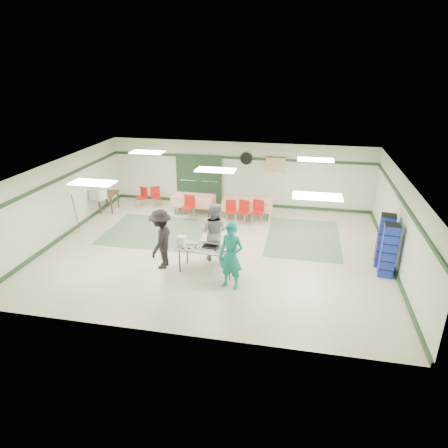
% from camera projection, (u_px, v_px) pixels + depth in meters
% --- Properties ---
extents(floor, '(11.00, 11.00, 0.00)m').
position_uv_depth(floor, '(216.00, 249.00, 13.16)').
color(floor, beige).
rests_on(floor, ground).
extents(ceiling, '(11.00, 11.00, 0.00)m').
position_uv_depth(ceiling, '(216.00, 169.00, 12.14)').
color(ceiling, silver).
rests_on(ceiling, wall_back).
extents(wall_back, '(11.00, 0.00, 11.00)m').
position_uv_depth(wall_back, '(239.00, 174.00, 16.73)').
color(wall_back, beige).
rests_on(wall_back, floor).
extents(wall_front, '(11.00, 0.00, 11.00)m').
position_uv_depth(wall_front, '(171.00, 282.00, 8.57)').
color(wall_front, beige).
rests_on(wall_front, floor).
extents(wall_left, '(0.00, 9.00, 9.00)m').
position_uv_depth(wall_left, '(59.00, 200.00, 13.66)').
color(wall_left, beige).
rests_on(wall_left, floor).
extents(wall_right, '(0.00, 9.00, 9.00)m').
position_uv_depth(wall_right, '(400.00, 224.00, 11.65)').
color(wall_right, beige).
rests_on(wall_right, floor).
extents(trim_back, '(11.00, 0.06, 0.10)m').
position_uv_depth(trim_back, '(239.00, 158.00, 16.44)').
color(trim_back, '#203C24').
rests_on(trim_back, wall_back).
extents(baseboard_back, '(11.00, 0.06, 0.12)m').
position_uv_depth(baseboard_back, '(239.00, 204.00, 17.20)').
color(baseboard_back, '#203C24').
rests_on(baseboard_back, floor).
extents(trim_left, '(0.06, 9.00, 0.10)m').
position_uv_depth(trim_left, '(57.00, 180.00, 13.39)').
color(trim_left, '#203C24').
rests_on(trim_left, wall_back).
extents(baseboard_left, '(0.06, 9.00, 0.12)m').
position_uv_depth(baseboard_left, '(66.00, 234.00, 14.14)').
color(baseboard_left, '#203C24').
rests_on(baseboard_left, floor).
extents(trim_right, '(0.06, 9.00, 0.10)m').
position_uv_depth(trim_right, '(403.00, 201.00, 11.39)').
color(trim_right, '#203C24').
rests_on(trim_right, wall_back).
extents(baseboard_right, '(0.06, 9.00, 0.12)m').
position_uv_depth(baseboard_right, '(392.00, 263.00, 12.14)').
color(baseboard_right, '#203C24').
rests_on(baseboard_right, floor).
extents(green_patch_a, '(3.50, 3.00, 0.01)m').
position_uv_depth(green_patch_a, '(155.00, 231.00, 14.53)').
color(green_patch_a, slate).
rests_on(green_patch_a, floor).
extents(green_patch_b, '(2.50, 3.50, 0.01)m').
position_uv_depth(green_patch_b, '(303.00, 238.00, 14.01)').
color(green_patch_b, slate).
rests_on(green_patch_b, floor).
extents(double_door_left, '(0.90, 0.06, 2.10)m').
position_uv_depth(double_door_left, '(189.00, 179.00, 17.20)').
color(double_door_left, gray).
rests_on(double_door_left, floor).
extents(double_door_right, '(0.90, 0.06, 2.10)m').
position_uv_depth(double_door_right, '(210.00, 180.00, 17.02)').
color(double_door_right, gray).
rests_on(double_door_right, floor).
extents(door_frame, '(2.00, 0.03, 2.15)m').
position_uv_depth(door_frame, '(199.00, 179.00, 17.09)').
color(door_frame, '#203C24').
rests_on(door_frame, floor).
extents(wall_fan, '(0.50, 0.10, 0.50)m').
position_uv_depth(wall_fan, '(246.00, 158.00, 16.36)').
color(wall_fan, black).
rests_on(wall_fan, wall_back).
extents(scroll_banner, '(0.80, 0.02, 0.60)m').
position_uv_depth(scroll_banner, '(275.00, 165.00, 16.22)').
color(scroll_banner, '#D8C587').
rests_on(scroll_banner, wall_back).
extents(serving_table, '(1.83, 0.90, 0.76)m').
position_uv_depth(serving_table, '(207.00, 249.00, 11.51)').
color(serving_table, '#A2A29D').
rests_on(serving_table, floor).
extents(sheet_tray_right, '(0.61, 0.49, 0.02)m').
position_uv_depth(sheet_tray_right, '(228.00, 251.00, 11.30)').
color(sheet_tray_right, silver).
rests_on(sheet_tray_right, serving_table).
extents(sheet_tray_mid, '(0.66, 0.53, 0.02)m').
position_uv_depth(sheet_tray_mid, '(207.00, 246.00, 11.58)').
color(sheet_tray_mid, silver).
rests_on(sheet_tray_mid, serving_table).
extents(sheet_tray_left, '(0.57, 0.46, 0.02)m').
position_uv_depth(sheet_tray_left, '(186.00, 247.00, 11.52)').
color(sheet_tray_left, silver).
rests_on(sheet_tray_left, serving_table).
extents(baking_pan, '(0.47, 0.32, 0.08)m').
position_uv_depth(baking_pan, '(210.00, 247.00, 11.46)').
color(baking_pan, black).
rests_on(baking_pan, serving_table).
extents(foam_box_stack, '(0.26, 0.24, 0.27)m').
position_uv_depth(foam_box_stack, '(182.00, 241.00, 11.65)').
color(foam_box_stack, white).
rests_on(foam_box_stack, serving_table).
extents(volunteer_teal, '(0.78, 0.62, 1.88)m').
position_uv_depth(volunteer_teal, '(231.00, 256.00, 10.64)').
color(volunteer_teal, '#128173').
rests_on(volunteer_teal, floor).
extents(volunteer_grey, '(0.98, 0.81, 1.84)m').
position_uv_depth(volunteer_grey, '(214.00, 232.00, 12.19)').
color(volunteer_grey, gray).
rests_on(volunteer_grey, floor).
extents(volunteer_dark, '(0.69, 1.18, 1.82)m').
position_uv_depth(volunteer_dark, '(161.00, 239.00, 11.71)').
color(volunteer_dark, black).
rests_on(volunteer_dark, floor).
extents(dining_table_a, '(1.97, 0.95, 0.77)m').
position_uv_depth(dining_table_a, '(248.00, 204.00, 15.65)').
color(dining_table_a, red).
rests_on(dining_table_a, floor).
extents(dining_table_b, '(1.70, 0.80, 0.77)m').
position_uv_depth(dining_table_b, '(193.00, 200.00, 16.05)').
color(dining_table_b, red).
rests_on(dining_table_b, floor).
extents(chair_a, '(0.49, 0.49, 0.87)m').
position_uv_depth(chair_a, '(243.00, 209.00, 15.17)').
color(chair_a, red).
rests_on(chair_a, floor).
extents(chair_b, '(0.47, 0.47, 0.85)m').
position_uv_depth(chair_b, '(231.00, 209.00, 15.26)').
color(chair_b, red).
rests_on(chair_b, floor).
extents(chair_c, '(0.47, 0.47, 0.91)m').
position_uv_depth(chair_c, '(258.00, 209.00, 15.06)').
color(chair_c, red).
rests_on(chair_c, floor).
extents(chair_d, '(0.50, 0.50, 0.93)m').
position_uv_depth(chair_d, '(188.00, 204.00, 15.55)').
color(chair_d, red).
rests_on(chair_d, floor).
extents(chair_loose_a, '(0.55, 0.55, 0.86)m').
position_uv_depth(chair_loose_a, '(156.00, 195.00, 16.82)').
color(chair_loose_a, red).
rests_on(chair_loose_a, floor).
extents(chair_loose_b, '(0.54, 0.54, 0.87)m').
position_uv_depth(chair_loose_b, '(142.00, 195.00, 16.74)').
color(chair_loose_b, red).
rests_on(chair_loose_b, floor).
extents(crate_stack_blue_a, '(0.45, 0.45, 1.60)m').
position_uv_depth(crate_stack_blue_a, '(388.00, 250.00, 11.27)').
color(crate_stack_blue_a, '#1A259D').
rests_on(crate_stack_blue_a, floor).
extents(crate_stack_red, '(0.40, 0.40, 0.96)m').
position_uv_depth(crate_stack_red, '(382.00, 248.00, 12.13)').
color(crate_stack_red, maroon).
rests_on(crate_stack_red, floor).
extents(crate_stack_blue_b, '(0.48, 0.48, 1.64)m').
position_uv_depth(crate_stack_blue_b, '(385.00, 241.00, 11.81)').
color(crate_stack_blue_b, '#1A259D').
rests_on(crate_stack_blue_b, floor).
extents(printer_table, '(0.71, 1.00, 0.74)m').
position_uv_depth(printer_table, '(108.00, 195.00, 16.36)').
color(printer_table, brown).
rests_on(printer_table, floor).
extents(office_printer, '(0.62, 0.57, 0.41)m').
position_uv_depth(office_printer, '(98.00, 194.00, 15.52)').
color(office_printer, '#B4B3AF').
rests_on(office_printer, printer_table).
extents(broom, '(0.09, 0.23, 1.42)m').
position_uv_depth(broom, '(76.00, 213.00, 14.22)').
color(broom, brown).
rests_on(broom, floor).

